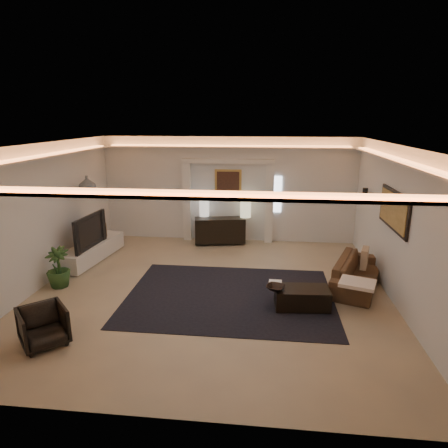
# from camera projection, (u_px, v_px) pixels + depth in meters

# --- Properties ---
(floor) EXTENTS (7.00, 7.00, 0.00)m
(floor) POSITION_uv_depth(u_px,v_px,m) (211.00, 291.00, 7.90)
(floor) COLOR tan
(floor) RESTS_ON ground
(ceiling) EXTENTS (7.00, 7.00, 0.00)m
(ceiling) POSITION_uv_depth(u_px,v_px,m) (210.00, 145.00, 7.14)
(ceiling) COLOR white
(ceiling) RESTS_ON ground
(wall_back) EXTENTS (7.00, 0.00, 7.00)m
(wall_back) POSITION_uv_depth(u_px,v_px,m) (228.00, 190.00, 10.88)
(wall_back) COLOR silver
(wall_back) RESTS_ON ground
(wall_front) EXTENTS (7.00, 0.00, 7.00)m
(wall_front) POSITION_uv_depth(u_px,v_px,m) (164.00, 306.00, 4.16)
(wall_front) COLOR silver
(wall_front) RESTS_ON ground
(wall_left) EXTENTS (0.00, 7.00, 7.00)m
(wall_left) POSITION_uv_depth(u_px,v_px,m) (39.00, 217.00, 7.89)
(wall_left) COLOR silver
(wall_left) RESTS_ON ground
(wall_right) EXTENTS (0.00, 7.00, 7.00)m
(wall_right) POSITION_uv_depth(u_px,v_px,m) (399.00, 227.00, 7.15)
(wall_right) COLOR silver
(wall_right) RESTS_ON ground
(cove_soffit) EXTENTS (7.00, 7.00, 0.04)m
(cove_soffit) POSITION_uv_depth(u_px,v_px,m) (210.00, 161.00, 7.21)
(cove_soffit) COLOR silver
(cove_soffit) RESTS_ON ceiling
(daylight_slit) EXTENTS (0.25, 0.03, 1.00)m
(daylight_slit) POSITION_uv_depth(u_px,v_px,m) (277.00, 194.00, 10.74)
(daylight_slit) COLOR white
(daylight_slit) RESTS_ON wall_back
(area_rug) EXTENTS (4.00, 3.00, 0.01)m
(area_rug) POSITION_uv_depth(u_px,v_px,m) (230.00, 296.00, 7.67)
(area_rug) COLOR black
(area_rug) RESTS_ON ground
(pilaster_left) EXTENTS (0.22, 0.20, 2.20)m
(pilaster_left) POSITION_uv_depth(u_px,v_px,m) (187.00, 202.00, 10.99)
(pilaster_left) COLOR silver
(pilaster_left) RESTS_ON ground
(pilaster_right) EXTENTS (0.22, 0.20, 2.20)m
(pilaster_right) POSITION_uv_depth(u_px,v_px,m) (269.00, 204.00, 10.75)
(pilaster_right) COLOR silver
(pilaster_right) RESTS_ON ground
(alcove_header) EXTENTS (2.52, 0.20, 0.12)m
(alcove_header) POSITION_uv_depth(u_px,v_px,m) (228.00, 161.00, 10.57)
(alcove_header) COLOR silver
(alcove_header) RESTS_ON wall_back
(painting_frame) EXTENTS (0.74, 0.04, 0.74)m
(painting_frame) POSITION_uv_depth(u_px,v_px,m) (228.00, 183.00, 10.80)
(painting_frame) COLOR tan
(painting_frame) RESTS_ON wall_back
(painting_canvas) EXTENTS (0.62, 0.02, 0.62)m
(painting_canvas) POSITION_uv_depth(u_px,v_px,m) (228.00, 183.00, 10.77)
(painting_canvas) COLOR #4C2D1E
(painting_canvas) RESTS_ON wall_back
(art_panel_frame) EXTENTS (0.04, 1.64, 0.74)m
(art_panel_frame) POSITION_uv_depth(u_px,v_px,m) (394.00, 210.00, 7.38)
(art_panel_frame) COLOR black
(art_panel_frame) RESTS_ON wall_right
(art_panel_gold) EXTENTS (0.02, 1.50, 0.62)m
(art_panel_gold) POSITION_uv_depth(u_px,v_px,m) (393.00, 210.00, 7.38)
(art_panel_gold) COLOR tan
(art_panel_gold) RESTS_ON wall_right
(wall_sconce) EXTENTS (0.12, 0.12, 0.22)m
(wall_sconce) POSITION_uv_depth(u_px,v_px,m) (365.00, 193.00, 9.22)
(wall_sconce) COLOR black
(wall_sconce) RESTS_ON wall_right
(wall_niche) EXTENTS (0.10, 0.55, 0.04)m
(wall_niche) POSITION_uv_depth(u_px,v_px,m) (74.00, 194.00, 9.17)
(wall_niche) COLOR silver
(wall_niche) RESTS_ON wall_left
(console) EXTENTS (1.42, 0.67, 0.68)m
(console) POSITION_uv_depth(u_px,v_px,m) (220.00, 230.00, 10.74)
(console) COLOR black
(console) RESTS_ON ground
(lamp_left) EXTENTS (0.29, 0.29, 0.60)m
(lamp_left) POSITION_uv_depth(u_px,v_px,m) (204.00, 204.00, 10.80)
(lamp_left) COLOR silver
(lamp_left) RESTS_ON console
(lamp_right) EXTENTS (0.31, 0.31, 0.65)m
(lamp_right) POSITION_uv_depth(u_px,v_px,m) (246.00, 205.00, 10.68)
(lamp_right) COLOR #F4ECB7
(lamp_right) RESTS_ON console
(media_ledge) EXTENTS (0.80, 2.24, 0.41)m
(media_ledge) POSITION_uv_depth(u_px,v_px,m) (93.00, 251.00, 9.61)
(media_ledge) COLOR silver
(media_ledge) RESTS_ON ground
(tv) EXTENTS (1.36, 0.28, 0.78)m
(tv) POSITION_uv_depth(u_px,v_px,m) (85.00, 230.00, 9.16)
(tv) COLOR black
(tv) RESTS_ON media_ledge
(figurine) EXTENTS (0.14, 0.14, 0.35)m
(figurine) POSITION_uv_depth(u_px,v_px,m) (104.00, 229.00, 10.02)
(figurine) COLOR #48341A
(figurine) RESTS_ON media_ledge
(ginger_jar) EXTENTS (0.45, 0.45, 0.40)m
(ginger_jar) POSITION_uv_depth(u_px,v_px,m) (87.00, 184.00, 9.21)
(ginger_jar) COLOR #466272
(ginger_jar) RESTS_ON wall_niche
(plant) EXTENTS (0.48, 0.48, 0.84)m
(plant) POSITION_uv_depth(u_px,v_px,m) (58.00, 267.00, 8.01)
(plant) COLOR #2A4E21
(plant) RESTS_ON ground
(sofa) EXTENTS (2.14, 1.43, 0.58)m
(sofa) POSITION_uv_depth(u_px,v_px,m) (358.00, 273.00, 8.07)
(sofa) COLOR #462C1C
(sofa) RESTS_ON ground
(throw_blanket) EXTENTS (0.73, 0.66, 0.07)m
(throw_blanket) POSITION_uv_depth(u_px,v_px,m) (357.00, 283.00, 6.93)
(throw_blanket) COLOR #FFF1C8
(throw_blanket) RESTS_ON sofa
(throw_pillow) EXTENTS (0.25, 0.43, 0.42)m
(throw_pillow) POSITION_uv_depth(u_px,v_px,m) (365.00, 258.00, 8.18)
(throw_pillow) COLOR gray
(throw_pillow) RESTS_ON sofa
(coffee_table) EXTENTS (1.01, 0.59, 0.36)m
(coffee_table) POSITION_uv_depth(u_px,v_px,m) (302.00, 298.00, 7.15)
(coffee_table) COLOR black
(coffee_table) RESTS_ON ground
(bowl) EXTENTS (0.42, 0.42, 0.08)m
(bowl) POSITION_uv_depth(u_px,v_px,m) (276.00, 286.00, 7.03)
(bowl) COLOR black
(bowl) RESTS_ON coffee_table
(magazine) EXTENTS (0.25, 0.18, 0.03)m
(magazine) POSITION_uv_depth(u_px,v_px,m) (275.00, 281.00, 7.35)
(magazine) COLOR white
(magazine) RESTS_ON coffee_table
(armchair) EXTENTS (0.93, 0.93, 0.61)m
(armchair) POSITION_uv_depth(u_px,v_px,m) (43.00, 326.00, 5.97)
(armchair) COLOR black
(armchair) RESTS_ON ground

